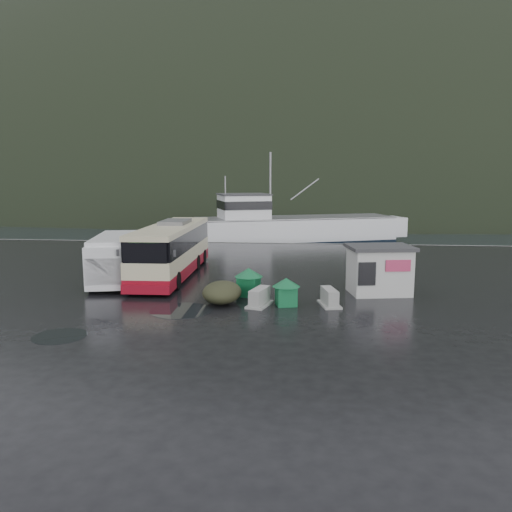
# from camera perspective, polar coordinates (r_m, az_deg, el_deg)

# --- Properties ---
(ground) EXTENTS (160.00, 160.00, 0.00)m
(ground) POSITION_cam_1_polar(r_m,az_deg,el_deg) (27.57, -6.10, -3.96)
(ground) COLOR black
(ground) RESTS_ON ground
(harbor_water) EXTENTS (300.00, 180.00, 0.02)m
(harbor_water) POSITION_cam_1_polar(r_m,az_deg,el_deg) (136.52, 3.52, 6.49)
(harbor_water) COLOR black
(harbor_water) RESTS_ON ground
(quay_edge) EXTENTS (160.00, 0.60, 1.50)m
(quay_edge) POSITION_cam_1_polar(r_m,az_deg,el_deg) (47.02, -1.07, 1.52)
(quay_edge) COLOR #999993
(quay_edge) RESTS_ON ground
(headland) EXTENTS (780.00, 540.00, 570.00)m
(headland) POSITION_cam_1_polar(r_m,az_deg,el_deg) (276.37, 6.83, 7.76)
(headland) COLOR black
(headland) RESTS_ON ground
(coach_bus) EXTENTS (3.45, 12.27, 3.44)m
(coach_bus) POSITION_cam_1_polar(r_m,az_deg,el_deg) (32.10, -9.47, -2.17)
(coach_bus) COLOR beige
(coach_bus) RESTS_ON ground
(white_van) EXTENTS (3.68, 7.03, 2.80)m
(white_van) POSITION_cam_1_polar(r_m,az_deg,el_deg) (30.69, -15.68, -2.91)
(white_van) COLOR white
(white_van) RESTS_ON ground
(waste_bin_left) EXTENTS (1.26, 1.26, 1.48)m
(waste_bin_left) POSITION_cam_1_polar(r_m,az_deg,el_deg) (26.30, -0.84, -4.55)
(waste_bin_left) COLOR #116335
(waste_bin_left) RESTS_ON ground
(waste_bin_right) EXTENTS (1.18, 1.18, 1.35)m
(waste_bin_right) POSITION_cam_1_polar(r_m,az_deg,el_deg) (24.44, 3.45, -5.63)
(waste_bin_right) COLOR #116335
(waste_bin_right) RESTS_ON ground
(dome_tent) EXTENTS (1.94, 2.71, 1.06)m
(dome_tent) POSITION_cam_1_polar(r_m,az_deg,el_deg) (24.94, -3.90, -5.34)
(dome_tent) COLOR #31321E
(dome_tent) RESTS_ON ground
(ticket_kiosk) EXTENTS (3.71, 3.06, 2.59)m
(ticket_kiosk) POSITION_cam_1_polar(r_m,az_deg,el_deg) (27.58, 13.80, -4.17)
(ticket_kiosk) COLOR silver
(ticket_kiosk) RESTS_ON ground
(jersey_barrier_a) EXTENTS (1.29, 1.89, 0.86)m
(jersey_barrier_a) POSITION_cam_1_polar(r_m,az_deg,el_deg) (24.31, 0.40, -5.70)
(jersey_barrier_a) COLOR #999993
(jersey_barrier_a) RESTS_ON ground
(jersey_barrier_b) EXTENTS (1.19, 1.81, 0.83)m
(jersey_barrier_b) POSITION_cam_1_polar(r_m,az_deg,el_deg) (24.59, 8.37, -5.62)
(jersey_barrier_b) COLOR #999993
(jersey_barrier_b) RESTS_ON ground
(fishing_trawler) EXTENTS (25.42, 14.06, 10.04)m
(fishing_trawler) POSITION_cam_1_polar(r_m,az_deg,el_deg) (54.16, 4.56, 2.50)
(fishing_trawler) COLOR white
(fishing_trawler) RESTS_ON ground
(puddles) EXTENTS (6.32, 6.72, 0.01)m
(puddles) POSITION_cam_1_polar(r_m,az_deg,el_deg) (22.75, -12.68, -6.96)
(puddles) COLOR black
(puddles) RESTS_ON ground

